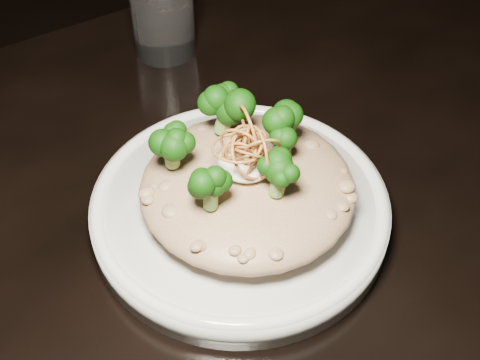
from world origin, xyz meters
name	(u,v)px	position (x,y,z in m)	size (l,w,h in m)	color
table	(310,249)	(0.00, 0.00, 0.67)	(1.10, 0.80, 0.75)	black
plate	(240,211)	(-0.08, 0.01, 0.76)	(0.27, 0.27, 0.03)	silver
risotto	(247,187)	(-0.08, 0.01, 0.80)	(0.19, 0.19, 0.04)	brown
broccoli	(235,149)	(-0.08, 0.01, 0.84)	(0.13, 0.13, 0.05)	black
cheese	(246,162)	(-0.07, 0.01, 0.83)	(0.05, 0.05, 0.01)	white
shallots	(248,141)	(-0.07, 0.01, 0.85)	(0.06, 0.06, 0.04)	brown
drinking_glass	(162,4)	(-0.01, 0.29, 0.81)	(0.07, 0.07, 0.13)	white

